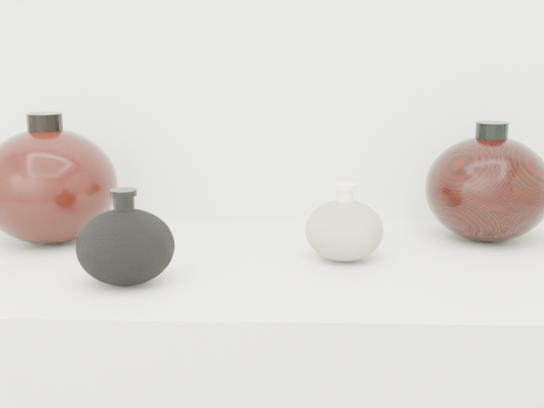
{
  "coord_description": "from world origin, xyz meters",
  "views": [
    {
      "loc": [
        0.07,
        -0.12,
        1.22
      ],
      "look_at": [
        0.03,
        0.92,
        0.99
      ],
      "focal_mm": 50.0,
      "sensor_mm": 36.0,
      "label": 1
    }
  ],
  "objects_px": {
    "black_gourd_vase": "(126,246)",
    "left_round_pot": "(49,185)",
    "right_round_pot": "(488,188)",
    "cream_gourd_vase": "(344,229)"
  },
  "relations": [
    {
      "from": "right_round_pot",
      "to": "cream_gourd_vase",
      "type": "bearing_deg",
      "value": -153.06
    },
    {
      "from": "cream_gourd_vase",
      "to": "right_round_pot",
      "type": "distance_m",
      "value": 0.27
    },
    {
      "from": "left_round_pot",
      "to": "right_round_pot",
      "type": "distance_m",
      "value": 0.7
    },
    {
      "from": "black_gourd_vase",
      "to": "left_round_pot",
      "type": "bearing_deg",
      "value": 129.25
    },
    {
      "from": "left_round_pot",
      "to": "right_round_pot",
      "type": "height_order",
      "value": "left_round_pot"
    },
    {
      "from": "left_round_pot",
      "to": "right_round_pot",
      "type": "bearing_deg",
      "value": 2.94
    },
    {
      "from": "left_round_pot",
      "to": "cream_gourd_vase",
      "type": "bearing_deg",
      "value": -10.29
    },
    {
      "from": "black_gourd_vase",
      "to": "right_round_pot",
      "type": "xyz_separation_m",
      "value": [
        0.53,
        0.24,
        0.03
      ]
    },
    {
      "from": "black_gourd_vase",
      "to": "right_round_pot",
      "type": "relative_size",
      "value": 0.83
    },
    {
      "from": "black_gourd_vase",
      "to": "left_round_pot",
      "type": "xyz_separation_m",
      "value": [
        -0.17,
        0.2,
        0.04
      ]
    }
  ]
}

